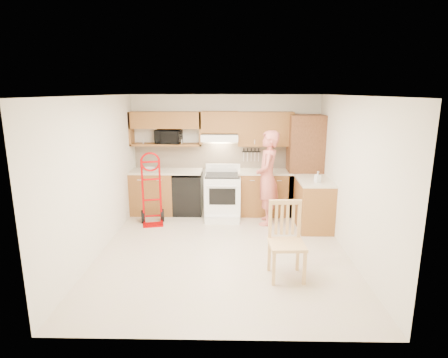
{
  "coord_description": "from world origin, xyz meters",
  "views": [
    {
      "loc": [
        0.13,
        -5.67,
        2.56
      ],
      "look_at": [
        0.0,
        0.5,
        1.1
      ],
      "focal_mm": 29.72,
      "sensor_mm": 36.0,
      "label": 1
    }
  ],
  "objects_px": {
    "microwave": "(169,137)",
    "person": "(267,178)",
    "dining_chair": "(287,242)",
    "hand_truck": "(152,192)",
    "range": "(223,193)"
  },
  "relations": [
    {
      "from": "range",
      "to": "hand_truck",
      "type": "relative_size",
      "value": 0.83
    },
    {
      "from": "microwave",
      "to": "hand_truck",
      "type": "relative_size",
      "value": 0.41
    },
    {
      "from": "microwave",
      "to": "range",
      "type": "relative_size",
      "value": 0.49
    },
    {
      "from": "range",
      "to": "dining_chair",
      "type": "xyz_separation_m",
      "value": [
        0.95,
        -2.52,
        0.0
      ]
    },
    {
      "from": "range",
      "to": "dining_chair",
      "type": "distance_m",
      "value": 2.7
    },
    {
      "from": "person",
      "to": "dining_chair",
      "type": "relative_size",
      "value": 1.71
    },
    {
      "from": "person",
      "to": "hand_truck",
      "type": "bearing_deg",
      "value": -79.15
    },
    {
      "from": "microwave",
      "to": "dining_chair",
      "type": "height_order",
      "value": "microwave"
    },
    {
      "from": "hand_truck",
      "to": "dining_chair",
      "type": "xyz_separation_m",
      "value": [
        2.33,
        -2.13,
        -0.11
      ]
    },
    {
      "from": "microwave",
      "to": "dining_chair",
      "type": "bearing_deg",
      "value": -47.66
    },
    {
      "from": "hand_truck",
      "to": "dining_chair",
      "type": "relative_size",
      "value": 1.2
    },
    {
      "from": "microwave",
      "to": "range",
      "type": "bearing_deg",
      "value": -13.77
    },
    {
      "from": "dining_chair",
      "to": "person",
      "type": "bearing_deg",
      "value": 89.12
    },
    {
      "from": "microwave",
      "to": "person",
      "type": "xyz_separation_m",
      "value": [
        2.03,
        -0.74,
        -0.71
      ]
    },
    {
      "from": "person",
      "to": "hand_truck",
      "type": "xyz_separation_m",
      "value": [
        -2.25,
        -0.09,
        -0.28
      ]
    }
  ]
}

